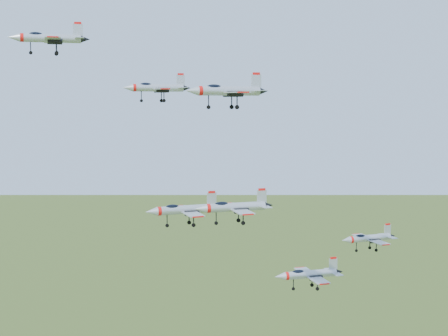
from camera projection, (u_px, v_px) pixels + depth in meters
name	position (u px, v px, depth m)	size (l,w,h in m)	color
jet_lead	(48.00, 38.00, 103.41)	(13.29, 10.99, 3.55)	#AFB5BC
jet_left_high	(156.00, 88.00, 96.69)	(10.78, 8.89, 2.88)	#AFB5BC
jet_right_high	(227.00, 91.00, 86.08)	(12.12, 9.96, 3.25)	#AFB5BC
jet_left_low	(184.00, 209.00, 104.75)	(13.62, 11.18, 3.65)	#AFB5BC
jet_right_low	(233.00, 207.00, 91.72)	(12.23, 10.11, 3.27)	#AFB5BC
jet_trail	(308.00, 274.00, 108.80)	(12.95, 10.72, 3.46)	#AFB5BC
jet_extra	(368.00, 238.00, 119.07)	(11.97, 9.83, 3.21)	#AFB5BC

